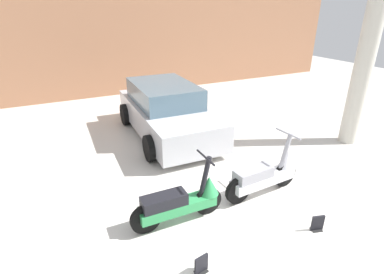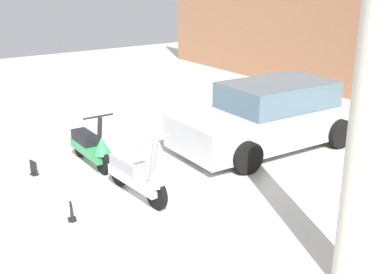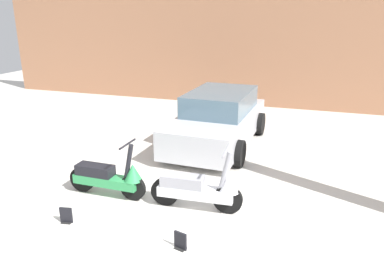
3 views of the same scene
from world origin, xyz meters
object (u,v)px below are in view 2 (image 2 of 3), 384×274
(scooter_front_right, at_px, (139,175))
(car_rear_left, at_px, (270,117))
(support_column_side, at_px, (368,131))
(scooter_front_left, at_px, (91,146))
(placard_near_left_scooter, at_px, (34,169))
(placard_near_right_scooter, at_px, (72,213))

(scooter_front_right, height_order, car_rear_left, car_rear_left)
(scooter_front_right, height_order, support_column_side, support_column_side)
(scooter_front_left, height_order, car_rear_left, car_rear_left)
(placard_near_left_scooter, bearing_deg, scooter_front_right, 29.80)
(car_rear_left, relative_size, support_column_side, 1.08)
(car_rear_left, bearing_deg, placard_near_right_scooter, 10.05)
(scooter_front_right, xyz_separation_m, car_rear_left, (-0.56, 3.34, 0.24))
(scooter_front_left, xyz_separation_m, support_column_side, (5.00, 0.94, 1.46))
(placard_near_right_scooter, bearing_deg, placard_near_left_scooter, 177.58)
(scooter_front_right, bearing_deg, placard_near_right_scooter, -89.65)
(car_rear_left, bearing_deg, support_column_side, 59.79)
(scooter_front_left, bearing_deg, placard_near_left_scooter, -100.35)
(placard_near_right_scooter, bearing_deg, car_rear_left, 98.11)
(scooter_front_left, height_order, support_column_side, support_column_side)
(placard_near_left_scooter, xyz_separation_m, placard_near_right_scooter, (1.95, -0.08, 0.00))
(scooter_front_right, relative_size, placard_near_right_scooter, 6.07)
(car_rear_left, height_order, placard_near_left_scooter, car_rear_left)
(scooter_front_left, height_order, placard_near_left_scooter, scooter_front_left)
(car_rear_left, bearing_deg, scooter_front_left, -16.18)
(scooter_front_right, bearing_deg, scooter_front_left, 178.20)
(scooter_front_left, bearing_deg, car_rear_left, 72.41)
(scooter_front_left, relative_size, support_column_side, 0.41)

